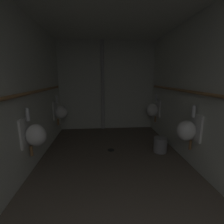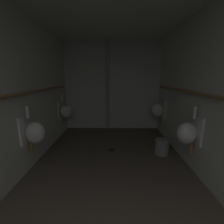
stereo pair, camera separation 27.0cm
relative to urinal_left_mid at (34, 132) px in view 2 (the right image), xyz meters
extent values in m
cube|color=brown|center=(1.20, 0.02, -0.70)|extent=(2.81, 4.44, 0.08)
cube|color=silver|center=(-0.18, 0.02, 0.58)|extent=(0.06, 4.44, 2.48)
cube|color=silver|center=(2.57, 0.02, 0.58)|extent=(0.06, 4.44, 2.48)
cube|color=silver|center=(1.20, 2.21, 0.58)|extent=(2.81, 0.06, 2.48)
ellipsoid|color=white|center=(0.02, 0.00, -0.01)|extent=(0.30, 0.26, 0.34)
cube|color=white|center=(-0.13, 0.00, 0.04)|extent=(0.03, 0.30, 0.44)
cylinder|color=silver|center=(-0.07, 0.00, 0.30)|extent=(0.06, 0.06, 0.16)
sphere|color=silver|center=(-0.07, 0.00, 0.38)|extent=(0.06, 0.06, 0.06)
cylinder|color=#9E7042|center=(-0.08, 0.00, -0.26)|extent=(0.04, 0.04, 0.16)
ellipsoid|color=white|center=(0.02, 1.59, -0.01)|extent=(0.30, 0.26, 0.34)
cube|color=white|center=(-0.13, 1.59, 0.04)|extent=(0.03, 0.30, 0.44)
cylinder|color=silver|center=(-0.07, 1.59, 0.30)|extent=(0.06, 0.06, 0.16)
sphere|color=silver|center=(-0.07, 1.59, 0.38)|extent=(0.06, 0.06, 0.06)
cylinder|color=#9E7042|center=(-0.08, 1.59, -0.26)|extent=(0.04, 0.04, 0.16)
ellipsoid|color=white|center=(2.37, 0.01, -0.01)|extent=(0.30, 0.26, 0.34)
cube|color=white|center=(2.52, 0.01, 0.04)|extent=(0.03, 0.30, 0.44)
cylinder|color=silver|center=(2.46, 0.01, 0.30)|extent=(0.06, 0.06, 0.16)
sphere|color=silver|center=(2.46, 0.01, 0.38)|extent=(0.06, 0.06, 0.06)
cylinder|color=#9E7042|center=(2.47, 0.01, -0.26)|extent=(0.04, 0.04, 0.16)
ellipsoid|color=white|center=(2.37, 1.66, -0.01)|extent=(0.30, 0.26, 0.34)
cube|color=white|center=(2.52, 1.66, 0.04)|extent=(0.03, 0.30, 0.44)
cylinder|color=silver|center=(2.46, 1.66, 0.30)|extent=(0.06, 0.06, 0.16)
sphere|color=silver|center=(2.46, 1.66, 0.38)|extent=(0.06, 0.06, 0.06)
cylinder|color=#9E7042|center=(2.47, 1.66, -0.26)|extent=(0.04, 0.04, 0.16)
cylinder|color=#9E7042|center=(-0.09, 0.00, 0.60)|extent=(0.05, 3.58, 0.05)
sphere|color=#9E7042|center=(-0.09, 1.79, 0.60)|extent=(0.06, 0.06, 0.06)
cylinder|color=#9E7042|center=(2.48, 0.03, 0.60)|extent=(0.05, 3.67, 0.05)
sphere|color=#9E7042|center=(2.48, 1.86, 0.60)|extent=(0.06, 0.06, 0.06)
cylinder|color=#B2B2B2|center=(1.07, 2.10, 0.58)|extent=(0.09, 0.09, 2.43)
cylinder|color=black|center=(1.20, 0.72, -0.65)|extent=(0.14, 0.14, 0.01)
cylinder|color=gray|center=(2.20, 0.57, -0.51)|extent=(0.27, 0.27, 0.30)
camera|label=1|loc=(0.97, -2.27, 0.83)|focal=24.82mm
camera|label=2|loc=(1.24, -2.27, 0.83)|focal=24.82mm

